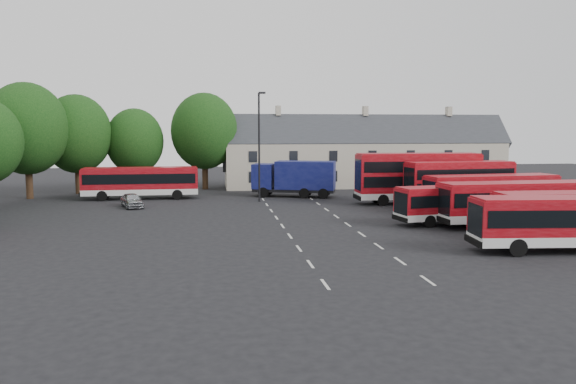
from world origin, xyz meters
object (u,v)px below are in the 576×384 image
object	(u,v)px
bus_row_a	(571,219)
bus_dd_south	(460,181)
silver_car	(132,200)
box_truck	(295,177)
lamppost	(259,144)

from	to	relation	value
bus_row_a	bus_dd_south	xyz separation A→B (m)	(1.85, 19.14, 0.45)
bus_row_a	silver_car	xyz separation A→B (m)	(-28.26, 22.86, -1.29)
box_truck	lamppost	distance (m)	6.52
bus_row_a	silver_car	world-z (taller)	bus_row_a
bus_row_a	lamppost	world-z (taller)	lamppost
box_truck	silver_car	xyz separation A→B (m)	(-16.15, -6.10, -1.48)
box_truck	lamppost	bearing A→B (deg)	-121.52
bus_row_a	bus_dd_south	distance (m)	19.23
silver_car	bus_dd_south	bearing A→B (deg)	-26.31
bus_row_a	silver_car	distance (m)	36.37
bus_dd_south	silver_car	size ratio (longest dim) A/B	2.69
bus_row_a	bus_dd_south	bearing A→B (deg)	89.97
box_truck	silver_car	size ratio (longest dim) A/B	2.33
bus_dd_south	silver_car	bearing A→B (deg)	165.98
bus_dd_south	lamppost	world-z (taller)	lamppost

